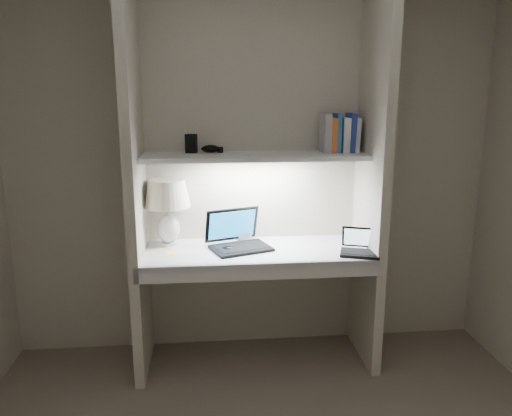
{
  "coord_description": "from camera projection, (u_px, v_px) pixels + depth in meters",
  "views": [
    {
      "loc": [
        -0.29,
        -1.77,
        1.75
      ],
      "look_at": [
        -0.02,
        1.05,
        1.08
      ],
      "focal_mm": 35.0,
      "sensor_mm": 36.0,
      "label": 1
    }
  ],
  "objects": [
    {
      "name": "back_wall",
      "position": [
        252.0,
        168.0,
        3.31
      ],
      "size": [
        3.2,
        0.01,
        2.5
      ],
      "primitive_type": "cube",
      "color": "#BDB3A1",
      "rests_on": "floor"
    },
    {
      "name": "alcove_panel_left",
      "position": [
        135.0,
        177.0,
        2.98
      ],
      "size": [
        0.06,
        0.55,
        2.5
      ],
      "primitive_type": "cube",
      "color": "#BDB3A1",
      "rests_on": "floor"
    },
    {
      "name": "alcove_panel_right",
      "position": [
        372.0,
        173.0,
        3.12
      ],
      "size": [
        0.06,
        0.55,
        2.5
      ],
      "primitive_type": "cube",
      "color": "#BDB3A1",
      "rests_on": "floor"
    },
    {
      "name": "desk",
      "position": [
        256.0,
        252.0,
        3.16
      ],
      "size": [
        1.4,
        0.55,
        0.04
      ],
      "primitive_type": "cube",
      "color": "white",
      "rests_on": "alcove_panel_left"
    },
    {
      "name": "desk_apron",
      "position": [
        261.0,
        271.0,
        2.92
      ],
      "size": [
        1.46,
        0.03,
        0.1
      ],
      "primitive_type": "cube",
      "color": "silver",
      "rests_on": "desk"
    },
    {
      "name": "shelf",
      "position": [
        255.0,
        156.0,
        3.12
      ],
      "size": [
        1.4,
        0.36,
        0.03
      ],
      "primitive_type": "cube",
      "color": "silver",
      "rests_on": "back_wall"
    },
    {
      "name": "strip_light",
      "position": [
        255.0,
        160.0,
        3.12
      ],
      "size": [
        0.6,
        0.04,
        0.02
      ],
      "primitive_type": "cube",
      "color": "white",
      "rests_on": "shelf"
    },
    {
      "name": "table_lamp",
      "position": [
        167.0,
        201.0,
        3.19
      ],
      "size": [
        0.29,
        0.29,
        0.43
      ],
      "color": "white",
      "rests_on": "desk"
    },
    {
      "name": "laptop_main",
      "position": [
        238.0,
        239.0,
        3.19
      ],
      "size": [
        0.44,
        0.41,
        0.24
      ],
      "rotation": [
        0.0,
        0.0,
        0.34
      ],
      "color": "black",
      "rests_on": "desk"
    },
    {
      "name": "laptop_netbook",
      "position": [
        360.0,
        247.0,
        3.08
      ],
      "size": [
        0.29,
        0.27,
        0.15
      ],
      "rotation": [
        0.0,
        0.0,
        -0.32
      ],
      "color": "black",
      "rests_on": "desk"
    },
    {
      "name": "speaker",
      "position": [
        244.0,
        230.0,
        3.36
      ],
      "size": [
        0.11,
        0.09,
        0.13
      ],
      "primitive_type": "cube",
      "rotation": [
        0.0,
        0.0,
        0.3
      ],
      "color": "silver",
      "rests_on": "desk"
    },
    {
      "name": "mouse",
      "position": [
        229.0,
        249.0,
        3.12
      ],
      "size": [
        0.1,
        0.08,
        0.03
      ],
      "primitive_type": "ellipsoid",
      "rotation": [
        0.0,
        0.0,
        -0.25
      ],
      "color": "black",
      "rests_on": "desk"
    },
    {
      "name": "cable_coil",
      "position": [
        237.0,
        244.0,
        3.24
      ],
      "size": [
        0.12,
        0.12,
        0.01
      ],
      "primitive_type": "torus",
      "rotation": [
        0.0,
        0.0,
        -0.25
      ],
      "color": "black",
      "rests_on": "desk"
    },
    {
      "name": "sticky_note",
      "position": [
        170.0,
        253.0,
        3.08
      ],
      "size": [
        0.06,
        0.06,
        0.0
      ],
      "primitive_type": "cube",
      "rotation": [
        0.0,
        0.0,
        -0.0
      ],
      "color": "#FFFB35",
      "rests_on": "desk"
    },
    {
      "name": "book_row",
      "position": [
        339.0,
        134.0,
        3.19
      ],
      "size": [
        0.23,
        0.16,
        0.25
      ],
      "color": "beige",
      "rests_on": "shelf"
    },
    {
      "name": "shelf_box",
      "position": [
        191.0,
        144.0,
        3.15
      ],
      "size": [
        0.08,
        0.06,
        0.12
      ],
      "primitive_type": "cube",
      "rotation": [
        0.0,
        0.0,
        -0.24
      ],
      "color": "black",
      "rests_on": "shelf"
    },
    {
      "name": "shelf_gadget",
      "position": [
        210.0,
        149.0,
        3.16
      ],
      "size": [
        0.12,
        0.08,
        0.05
      ],
      "primitive_type": "ellipsoid",
      "rotation": [
        0.0,
        0.0,
        0.01
      ],
      "color": "black",
      "rests_on": "shelf"
    }
  ]
}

